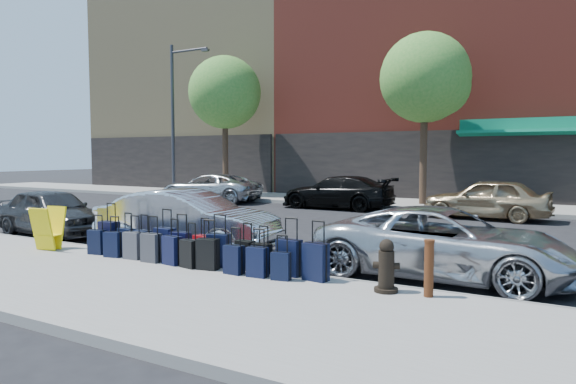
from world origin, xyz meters
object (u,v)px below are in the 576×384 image
Objects in this scene: streetlight at (175,110)px; car_far_1 at (337,192)px; bollard at (429,267)px; car_near_0 at (52,212)px; suitcase_front_5 at (203,250)px; car_far_2 at (486,199)px; tree_left at (227,94)px; car_near_1 at (188,221)px; tree_center at (428,80)px; car_near_2 at (445,243)px; display_rack at (48,229)px; fire_hydrant at (386,267)px; car_far_0 at (210,188)px.

streetlight is 11.23m from car_far_1.
car_near_0 is at bearing 171.98° from bollard.
streetlight is 14.30m from car_near_0.
car_far_1 reaches higher than suitcase_front_5.
car_far_1 is at bearing -93.16° from car_far_2.
streetlight is at bearing -95.71° from car_far_2.
tree_left reaches higher than car_near_1.
car_far_2 is at bearing 94.51° from bollard.
bollard is (3.80, -14.41, -4.82)m from tree_center.
car_near_0 reaches higher than bollard.
car_near_1 reaches higher than car_near_2.
streetlight reaches higher than car_far_2.
car_near_0 is (-10.89, 1.54, 0.07)m from bollard.
car_far_1 reaches higher than car_near_0.
display_rack is 0.20× the size of car_far_1.
streetlight is 16.96m from car_far_2.
display_rack is (5.95, -14.80, -4.79)m from tree_left.
car_near_2 is at bearing 31.07° from suitcase_front_5.
car_far_0 is at bearing 120.99° from fire_hydrant.
streetlight is 1.67× the size of car_far_1.
car_far_2 reaches higher than car_near_0.
car_near_1 is 0.93× the size of car_near_2.
tree_left is at bearing 20.09° from car_near_0.
bollard is 13.81m from car_far_1.
tree_center is 6.27m from car_far_2.
tree_left is at bearing 24.87° from car_near_1.
fire_hydrant is at bearing 3.56° from car_far_2.
car_near_1 is (11.16, -12.05, -3.94)m from streetlight.
car_far_1 reaches higher than car_near_2.
car_near_2 is (8.16, 2.34, 0.03)m from display_rack.
car_near_0 is 10.53m from car_far_0.
car_far_2 is (13.40, -2.99, -4.69)m from tree_left.
suitcase_front_5 is 4.59m from car_near_2.
tree_center is 1.55× the size of car_near_2.
tree_left is at bearing 117.21° from fire_hydrant.
suitcase_front_5 is 3.99m from display_rack.
car_near_1 is (-1.67, 1.51, 0.29)m from suitcase_front_5.
car_far_0 reaches higher than display_rack.
streetlight is 5.87m from car_far_0.
tree_left is 14.13m from car_near_0.
streetlight reaches higher than bollard.
car_far_1 is at bearing 85.97° from car_far_0.
tree_center is at bearing -133.63° from car_far_2.
fire_hydrant is 13.55m from car_far_1.
bollard is (4.41, -0.14, 0.16)m from suitcase_front_5.
car_near_0 reaches higher than fire_hydrant.
tree_left is 1.55× the size of car_near_2.
tree_center is 13.82m from car_near_2.
car_near_0 is (6.34, -12.17, -4.00)m from streetlight.
car_near_1 is 0.90× the size of car_far_0.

